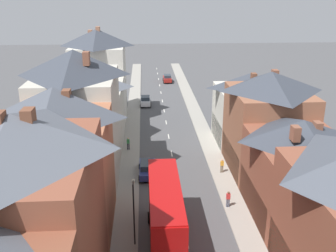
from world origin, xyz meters
name	(u,v)px	position (x,y,z in m)	size (l,w,h in m)	color
pavement_left	(132,132)	(-5.10, 38.00, 0.07)	(2.20, 104.00, 0.14)	gray
pavement_right	(203,130)	(5.10, 38.00, 0.07)	(2.20, 104.00, 0.14)	gray
centre_line_dashes	(169,136)	(0.00, 36.00, 0.01)	(0.14, 97.80, 0.01)	silver
terrace_row_left	(68,144)	(-10.19, 18.21, 6.32)	(8.00, 61.35, 14.08)	brown
terrace_row_right	(319,182)	(10.18, 11.58, 5.38)	(8.00, 49.76, 11.88)	#935138
double_decker_bus_lead	(165,215)	(-1.81, 11.66, 2.82)	(2.74, 10.80, 5.30)	#B70F0F
car_near_blue	(167,78)	(1.80, 68.91, 0.83)	(1.90, 4.03, 1.66)	maroon
car_near_silver	(145,101)	(-3.10, 51.34, 0.85)	(1.90, 4.00, 1.70)	silver
car_parked_right_a	(147,168)	(-3.10, 24.36, 0.80)	(1.90, 4.59, 1.58)	navy
pedestrian_mid_left	(228,198)	(4.38, 16.95, 1.03)	(0.36, 0.22, 1.61)	#3D4256
pedestrian_mid_right	(222,165)	(5.18, 24.17, 1.03)	(0.36, 0.22, 1.61)	brown
pedestrian_far_left	(128,143)	(-5.42, 31.39, 1.03)	(0.36, 0.22, 1.61)	#23232D
street_lamp	(134,210)	(-4.25, 11.93, 3.24)	(0.20, 1.12, 5.50)	black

